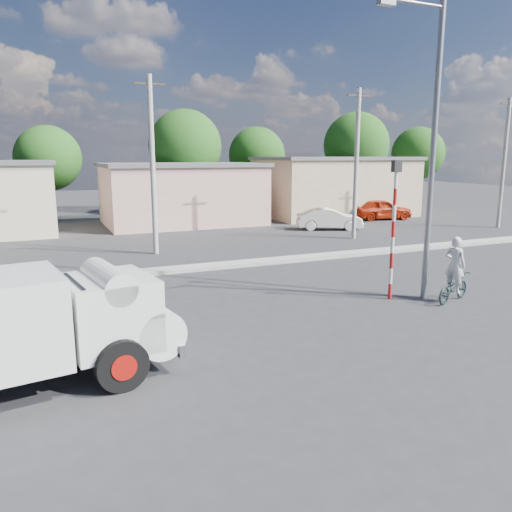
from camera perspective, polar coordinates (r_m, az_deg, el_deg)
name	(u,v)px	position (r m, az deg, el deg)	size (l,w,h in m)	color
ground_plane	(328,327)	(13.60, 8.25, -8.00)	(120.00, 120.00, 0.00)	#2B2C2E
median	(226,265)	(20.55, -3.51, -1.04)	(40.00, 0.80, 0.16)	#99968E
truck	(28,326)	(10.54, -24.56, -7.30)	(5.88, 2.93, 2.33)	black
bicycle	(453,287)	(16.77, 21.60, -3.34)	(0.60, 1.73, 0.91)	black
cyclist	(454,274)	(16.68, 21.71, -1.93)	(0.64, 0.42, 1.76)	silver
car_cream	(329,219)	(31.32, 8.37, 4.22)	(1.40, 4.02, 1.32)	white
car_red	(381,209)	(37.07, 14.10, 5.22)	(1.76, 4.38, 1.49)	#A32009
traffic_pole	(394,218)	(16.04, 15.48, 4.19)	(0.28, 0.18, 4.36)	red
streetlight	(430,140)	(16.32, 19.23, 12.44)	(2.34, 0.22, 9.00)	slate
building_row	(168,192)	(33.90, -9.97, 7.20)	(37.80, 7.30, 4.44)	beige
tree_row	(224,150)	(41.92, -3.64, 11.96)	(51.24, 7.43, 8.42)	#38281E
utility_poles	(259,165)	(25.00, 0.31, 10.40)	(35.40, 0.24, 8.00)	#99968E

